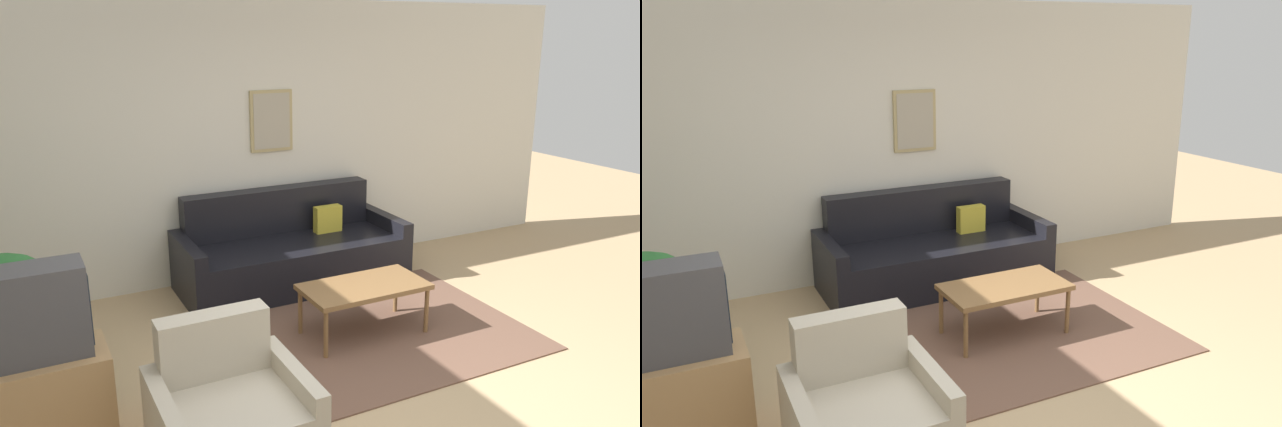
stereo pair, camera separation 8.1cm
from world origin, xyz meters
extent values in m
plane|color=tan|center=(0.00, 0.00, 0.00)|extent=(16.00, 16.00, 0.00)
cube|color=brown|center=(0.58, 1.15, 0.01)|extent=(2.44, 1.92, 0.01)
cube|color=beige|center=(0.00, 2.90, 1.35)|extent=(8.00, 0.06, 2.70)
cube|color=tan|center=(0.45, 2.85, 1.55)|extent=(0.44, 0.03, 0.60)
cube|color=#A89E89|center=(0.45, 2.83, 1.55)|extent=(0.38, 0.01, 0.54)
cube|color=black|center=(0.45, 2.38, 0.22)|extent=(1.95, 0.90, 0.45)
cube|color=black|center=(0.45, 2.73, 0.67)|extent=(1.95, 0.20, 0.45)
cube|color=black|center=(-0.59, 2.38, 0.29)|extent=(0.12, 0.90, 0.59)
cube|color=black|center=(1.49, 2.38, 0.29)|extent=(0.12, 0.90, 0.59)
cube|color=gold|center=(0.89, 2.49, 0.58)|extent=(0.28, 0.10, 0.28)
cube|color=brown|center=(0.52, 1.15, 0.41)|extent=(1.01, 0.53, 0.04)
cylinder|color=brown|center=(0.05, 0.93, 0.20)|extent=(0.04, 0.04, 0.39)
cylinder|color=brown|center=(0.98, 0.93, 0.20)|extent=(0.04, 0.04, 0.39)
cylinder|color=brown|center=(0.05, 1.38, 0.20)|extent=(0.04, 0.04, 0.39)
cylinder|color=brown|center=(0.98, 1.38, 0.20)|extent=(0.04, 0.04, 0.39)
cube|color=#A87F51|center=(-1.89, 0.76, 0.29)|extent=(0.74, 0.43, 0.58)
cube|color=#424247|center=(-1.89, 0.76, 0.86)|extent=(0.57, 0.28, 0.55)
cube|color=#192333|center=(-1.60, 0.76, 0.86)|extent=(0.01, 0.23, 0.43)
cube|color=#B2A893|center=(-0.98, 0.37, 0.63)|extent=(0.65, 0.16, 0.39)
cube|color=#B2A893|center=(-0.61, 0.07, 0.28)|extent=(0.09, 0.76, 0.56)
cylinder|color=slate|center=(-2.03, 1.21, 0.11)|extent=(0.26, 0.26, 0.23)
cylinder|color=#51381E|center=(-2.03, 1.21, 0.33)|extent=(0.04, 0.04, 0.21)
sphere|color=#28662D|center=(-2.03, 1.21, 0.73)|extent=(0.69, 0.69, 0.69)
cylinder|color=#935638|center=(-2.07, 1.65, 0.08)|extent=(0.32, 0.32, 0.16)
cylinder|color=#51381E|center=(-2.07, 1.65, 0.24)|extent=(0.04, 0.04, 0.14)
sphere|color=#337A38|center=(-2.07, 1.65, 0.51)|extent=(0.48, 0.48, 0.48)
cylinder|color=#935638|center=(-1.96, 1.52, 0.10)|extent=(0.23, 0.23, 0.21)
cylinder|color=#51381E|center=(-1.96, 1.52, 0.28)|extent=(0.04, 0.04, 0.15)
sphere|color=#3D8442|center=(-1.96, 1.52, 0.57)|extent=(0.51, 0.51, 0.51)
camera|label=1|loc=(-1.92, -2.83, 2.36)|focal=35.00mm
camera|label=2|loc=(-1.85, -2.86, 2.36)|focal=35.00mm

